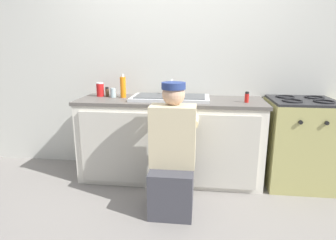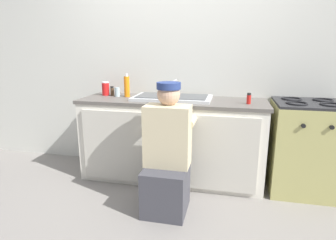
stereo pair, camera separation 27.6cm
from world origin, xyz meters
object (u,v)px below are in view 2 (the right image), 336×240
Objects in this scene: soda_cup_red at (106,89)px; spice_bottle_red at (249,99)px; plumber_person at (167,159)px; spice_bottle_pepper at (112,91)px; stove_range at (305,147)px; sink_double_basin at (172,97)px; water_glass at (117,92)px; soap_bottle_orange at (127,86)px.

spice_bottle_red is at bearing -6.83° from soda_cup_red.
plumber_person is 10.52× the size of spice_bottle_pepper.
stove_range is 8.58× the size of spice_bottle_pepper.
sink_double_basin is 0.89× the size of stove_range.
water_glass is at bearing 136.13° from plumber_person.
water_glass is at bearing 175.39° from sink_double_basin.
soap_bottle_orange is at bearing 173.72° from spice_bottle_red.
water_glass reaches higher than stove_range.
soda_cup_red reaches higher than spice_bottle_red.
soap_bottle_orange is 1.28m from spice_bottle_red.
sink_double_basin reaches higher than spice_bottle_red.
soda_cup_red is at bearing 140.12° from plumber_person.
plumber_person reaches higher than spice_bottle_pepper.
water_glass is (-0.72, 0.69, 0.45)m from plumber_person.
spice_bottle_red is at bearing 39.46° from plumber_person.
spice_bottle_red is at bearing -6.28° from soap_bottle_orange.
sink_double_basin is 1.39m from stove_range.
soap_bottle_orange is at bearing -12.07° from spice_bottle_pepper.
sink_double_basin is 0.72× the size of plumber_person.
water_glass is 0.66× the size of soda_cup_red.
plumber_person is at bearing -152.48° from stove_range.
spice_bottle_pepper is (-0.19, 0.04, -0.06)m from soap_bottle_orange.
soda_cup_red is (-0.88, 0.73, 0.48)m from plumber_person.
water_glass is 0.95× the size of spice_bottle_pepper.
soap_bottle_orange reaches higher than water_glass.
plumber_person is 4.42× the size of soap_bottle_orange.
spice_bottle_red is 1.56m from soda_cup_red.
soap_bottle_orange is at bearing -9.42° from soda_cup_red.
spice_bottle_red is at bearing -7.04° from spice_bottle_pepper.
spice_bottle_pepper is 0.08m from soda_cup_red.
soda_cup_red is (-0.79, 0.09, 0.06)m from sink_double_basin.
soap_bottle_orange is 0.28m from soda_cup_red.
soda_cup_red is (-0.16, 0.04, 0.03)m from water_glass.
soap_bottle_orange is (-1.83, 0.05, 0.53)m from stove_range.
water_glass is at bearing -14.83° from soda_cup_red.
plumber_person is at bearing -48.63° from soap_bottle_orange.
soda_cup_red reaches higher than spice_bottle_pepper.
soap_bottle_orange is 1.64× the size of soda_cup_red.
plumber_person is at bearing -39.88° from soda_cup_red.
stove_range is 0.74m from spice_bottle_red.
plumber_person reaches higher than soda_cup_red.
sink_double_basin is 0.77m from plumber_person.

